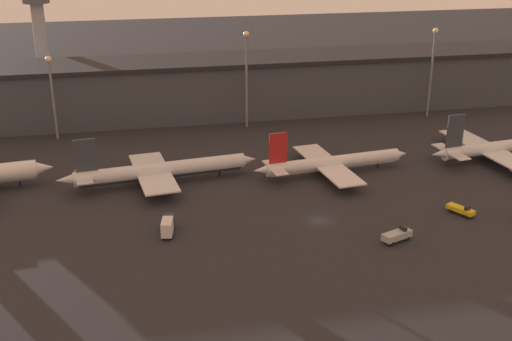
# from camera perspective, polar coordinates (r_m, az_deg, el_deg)

# --- Properties ---
(ground) EXTENTS (600.00, 600.00, 0.00)m
(ground) POSITION_cam_1_polar(r_m,az_deg,el_deg) (138.60, 5.65, -4.43)
(ground) COLOR #26262B
(terminal_building) EXTENTS (197.64, 23.03, 18.62)m
(terminal_building) POSITION_cam_1_polar(r_m,az_deg,el_deg) (211.21, -0.85, 7.61)
(terminal_building) COLOR #3D424C
(terminal_building) RESTS_ON ground
(airplane_1) EXTENTS (48.99, 27.80, 13.18)m
(airplane_1) POSITION_cam_1_polar(r_m,az_deg,el_deg) (157.10, -8.58, -0.02)
(airplane_1) COLOR silver
(airplane_1) RESTS_ON ground
(airplane_2) EXTENTS (42.30, 30.14, 12.33)m
(airplane_2) POSITION_cam_1_polar(r_m,az_deg,el_deg) (162.51, 6.74, 0.67)
(airplane_2) COLOR silver
(airplane_2) RESTS_ON ground
(airplane_3) EXTENTS (38.09, 36.81, 13.74)m
(airplane_3) POSITION_cam_1_polar(r_m,az_deg,el_deg) (181.89, 20.29, 1.83)
(airplane_3) COLOR silver
(airplane_3) RESTS_ON ground
(service_vehicle_0) EXTENTS (3.40, 7.54, 3.64)m
(service_vehicle_0) POSITION_cam_1_polar(r_m,az_deg,el_deg) (132.50, -7.85, -4.86)
(service_vehicle_0) COLOR #282D38
(service_vehicle_0) RESTS_ON ground
(service_vehicle_1) EXTENTS (6.87, 4.44, 2.88)m
(service_vehicle_1) POSITION_cam_1_polar(r_m,az_deg,el_deg) (131.89, 12.43, -5.64)
(service_vehicle_1) COLOR #9EA3A8
(service_vehicle_1) RESTS_ON ground
(service_vehicle_4) EXTENTS (4.81, 6.45, 2.48)m
(service_vehicle_4) POSITION_cam_1_polar(r_m,az_deg,el_deg) (147.02, 17.76, -3.34)
(service_vehicle_4) COLOR gold
(service_vehicle_4) RESTS_ON ground
(lamp_post_0) EXTENTS (1.80, 1.80, 24.38)m
(lamp_post_0) POSITION_cam_1_polar(r_m,az_deg,el_deg) (192.77, -17.71, 7.10)
(lamp_post_0) COLOR slate
(lamp_post_0) RESTS_ON ground
(lamp_post_1) EXTENTS (1.80, 1.80, 29.36)m
(lamp_post_1) POSITION_cam_1_polar(r_m,az_deg,el_deg) (194.26, -0.85, 9.06)
(lamp_post_1) COLOR slate
(lamp_post_1) RESTS_ON ground
(lamp_post_2) EXTENTS (1.80, 1.80, 28.35)m
(lamp_post_2) POSITION_cam_1_polar(r_m,az_deg,el_deg) (213.69, 15.41, 9.31)
(lamp_post_2) COLOR slate
(lamp_post_2) RESTS_ON ground
(control_tower) EXTENTS (9.00, 9.00, 40.15)m
(control_tower) POSITION_cam_1_polar(r_m,az_deg,el_deg) (237.64, -18.66, 11.55)
(control_tower) COLOR #99999E
(control_tower) RESTS_ON ground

